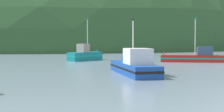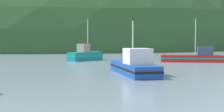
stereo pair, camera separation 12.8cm
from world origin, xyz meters
TOP-DOWN VIEW (x-y plane):
  - hill_mid_right at (35.45, 210.23)m, footprint 199.79×159.84m
  - hill_far_center at (-45.32, 141.76)m, footprint 207.35×165.88m
  - fishing_boat_blue at (10.20, 20.70)m, footprint 5.47×10.04m
  - fishing_boat_teal at (1.48, 40.69)m, footprint 5.09×6.53m
  - fishing_boat_red at (19.37, 38.66)m, footprint 11.65×2.29m

SIDE VIEW (x-z plane):
  - hill_mid_right at x=35.45m, z-range -34.11..34.11m
  - hill_far_center at x=-45.32m, z-range -45.05..45.05m
  - fishing_boat_red at x=19.37m, z-range -2.60..4.00m
  - fishing_boat_blue at x=10.20m, z-range -1.88..3.54m
  - fishing_boat_teal at x=1.48m, z-range -2.49..4.27m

